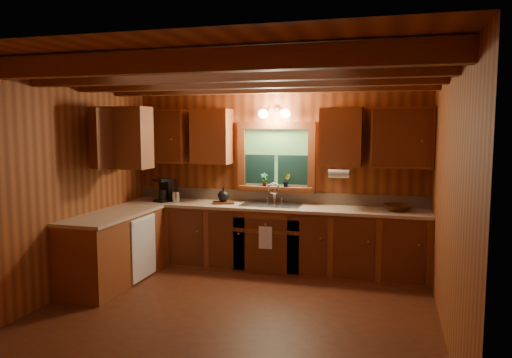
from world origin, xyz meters
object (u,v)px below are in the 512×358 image
object	(u,v)px
cutting_board	(223,203)
wicker_basket	(397,208)
sink	(272,209)
coffee_maker	(164,190)

from	to	relation	value
cutting_board	wicker_basket	bearing A→B (deg)	-22.20
cutting_board	sink	bearing A→B (deg)	-20.77
sink	wicker_basket	bearing A→B (deg)	0.30
coffee_maker	cutting_board	xyz separation A→B (m)	(0.90, 0.03, -0.15)
wicker_basket	sink	bearing A→B (deg)	-179.70
cutting_board	coffee_maker	bearing A→B (deg)	158.70
coffee_maker	wicker_basket	xyz separation A→B (m)	(3.26, 0.07, -0.12)
sink	cutting_board	world-z (taller)	sink
coffee_maker	cutting_board	world-z (taller)	coffee_maker
sink	cutting_board	bearing A→B (deg)	-177.67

